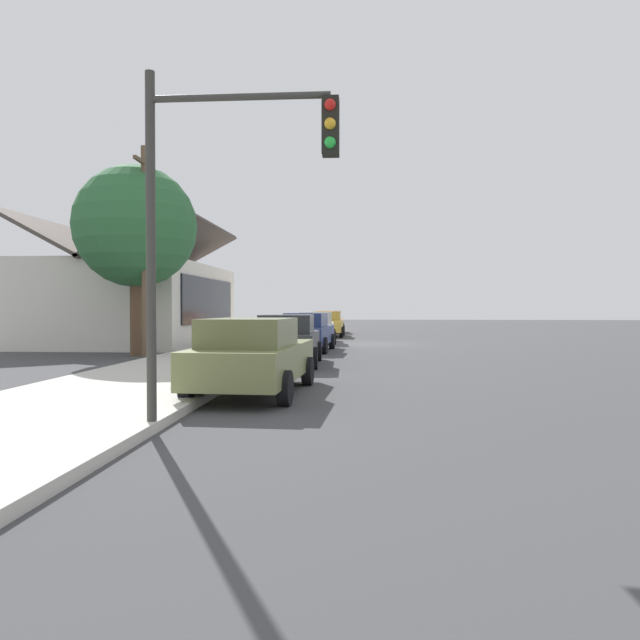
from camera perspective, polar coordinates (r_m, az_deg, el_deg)
The scene contains 13 objects.
ground_plane at distance 29.32m, azimuth 5.15°, elevation -2.34°, with size 120.00×120.00×0.00m, color #424244.
sidewalk_curb at distance 29.74m, azimuth -5.71°, elevation -2.14°, with size 60.00×4.20×0.16m, color beige.
car_olive at distance 12.28m, azimuth -6.50°, elevation -3.43°, with size 4.79×2.24×1.59m.
car_charcoal at distance 18.45m, azimuth -3.11°, elevation -1.88°, with size 4.63×2.06×1.59m.
car_navy at distance 24.29m, azimuth -1.23°, elevation -1.14°, with size 4.79×2.14×1.59m.
car_ivory at distance 30.22m, azimuth -0.35°, elevation -0.68°, with size 4.90×2.19×1.59m.
car_mustard at distance 36.56m, azimuth 0.78°, elevation -0.36°, with size 4.66×2.00×1.59m.
car_coral at distance 42.27m, azimuth 0.97°, elevation -0.15°, with size 4.44×1.98×1.59m.
storefront_building at distance 30.88m, azimuth -17.66°, elevation 1.70°, with size 12.00×7.98×6.10m.
shade_tree at distance 23.10m, azimuth -17.52°, elevation 8.62°, with size 4.52×4.52×7.09m.
traffic_light_main at distance 8.66m, azimuth -9.44°, elevation 12.41°, with size 0.37×2.79×5.20m.
utility_pole_wooden at distance 21.71m, azimuth -16.68°, elevation 6.76°, with size 1.80×0.24×7.50m.
fire_hydrant_red at distance 24.69m, azimuth -4.43°, elevation -1.85°, with size 0.22×0.22×0.71m.
Camera 1 is at (-29.26, 0.56, 1.80)m, focal length 32.88 mm.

